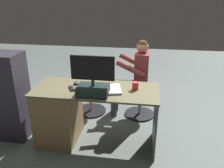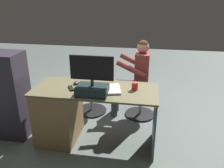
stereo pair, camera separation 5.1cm
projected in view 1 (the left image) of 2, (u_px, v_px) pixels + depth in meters
The scene contains 13 objects.
ground_plane at pixel (102, 126), 3.42m from camera, with size 10.00×10.00×0.00m, color #555E5B.
desk at pixel (66, 112), 3.00m from camera, with size 1.50×0.64×0.75m.
monitor at pixel (93, 84), 2.60m from camera, with size 0.49×0.25×0.45m.
keyboard at pixel (97, 85), 2.89m from camera, with size 0.42×0.14×0.02m, color black.
computer_mouse at pixel (76, 83), 2.94m from camera, with size 0.06×0.10×0.04m, color #2E2632.
cup at pixel (135, 86), 2.77m from camera, with size 0.08×0.08×0.09m, color red.
tv_remote at pixel (72, 88), 2.79m from camera, with size 0.04×0.15×0.02m, color black.
notebook_binder at pixel (111, 89), 2.77m from camera, with size 0.22×0.30×0.02m, color silver.
office_chair_teddy at pixel (90, 96), 3.75m from camera, with size 0.49×0.49×0.48m.
teddy_bear at pixel (90, 74), 3.62m from camera, with size 0.25×0.25×0.37m.
visitor_chair at pixel (140, 99), 3.64m from camera, with size 0.47×0.47×0.48m.
person at pixel (135, 73), 3.50m from camera, with size 0.55×0.48×1.20m.
equipment_rack at pixel (9, 97), 3.01m from camera, with size 0.44×0.36×1.15m, color #2F2B37.
Camera 1 is at (-0.58, 2.89, 1.86)m, focal length 37.50 mm.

